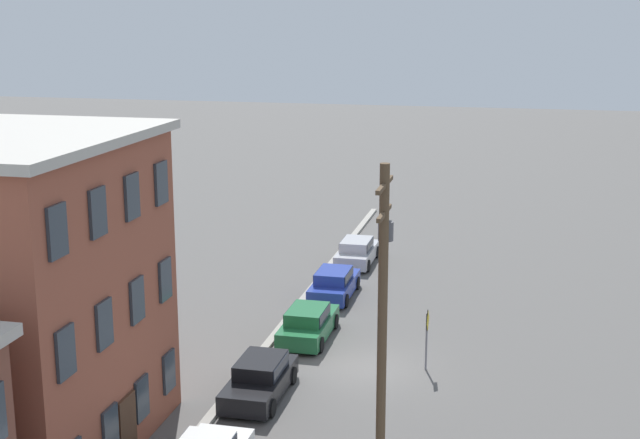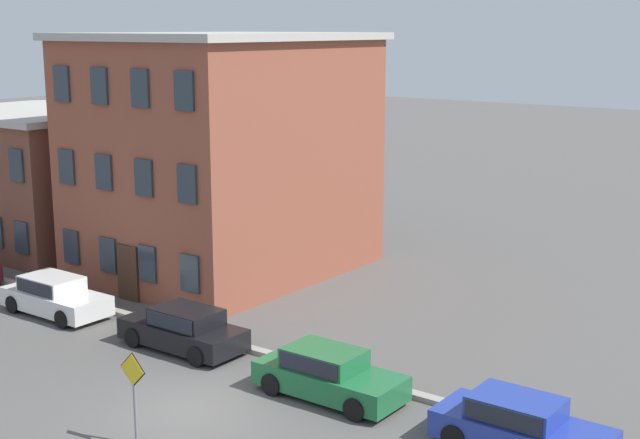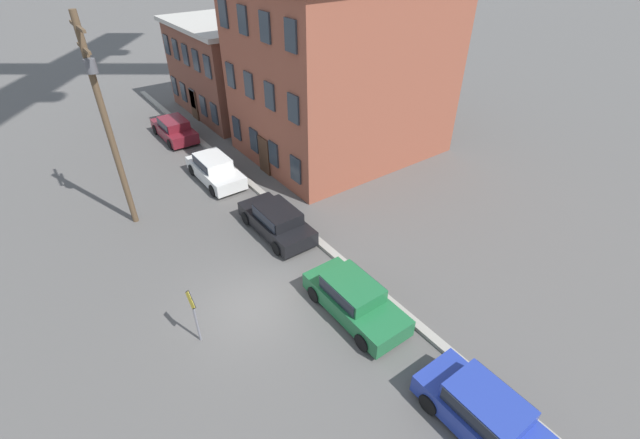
% 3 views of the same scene
% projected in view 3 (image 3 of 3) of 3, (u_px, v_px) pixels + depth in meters
% --- Properties ---
extents(ground_plane, '(200.00, 200.00, 0.00)m').
position_uv_depth(ground_plane, '(251.00, 307.00, 16.65)').
color(ground_plane, '#565451').
extents(kerb_strip, '(56.00, 0.36, 0.16)m').
position_uv_depth(kerb_strip, '(342.00, 261.00, 18.78)').
color(kerb_strip, '#9E998E').
rests_on(kerb_strip, ground_plane).
extents(apartment_corner, '(9.81, 11.41, 6.56)m').
position_uv_depth(apartment_corner, '(256.00, 63.00, 33.28)').
color(apartment_corner, brown).
rests_on(apartment_corner, ground_plane).
extents(apartment_midblock, '(9.47, 11.74, 10.19)m').
position_uv_depth(apartment_midblock, '(342.00, 69.00, 25.39)').
color(apartment_midblock, brown).
rests_on(apartment_midblock, ground_plane).
extents(car_maroon, '(4.40, 1.92, 1.43)m').
position_uv_depth(car_maroon, '(174.00, 128.00, 29.16)').
color(car_maroon, maroon).
rests_on(car_maroon, ground_plane).
extents(car_white, '(4.40, 1.92, 1.43)m').
position_uv_depth(car_white, '(215.00, 168.00, 24.41)').
color(car_white, silver).
rests_on(car_white, ground_plane).
extents(car_black, '(4.40, 1.92, 1.43)m').
position_uv_depth(car_black, '(277.00, 220.00, 20.20)').
color(car_black, black).
rests_on(car_black, ground_plane).
extents(car_green, '(4.40, 1.92, 1.43)m').
position_uv_depth(car_green, '(354.00, 298.00, 16.03)').
color(car_green, '#1E6638').
rests_on(car_green, ground_plane).
extents(car_blue, '(4.40, 1.92, 1.43)m').
position_uv_depth(car_blue, '(488.00, 415.00, 12.21)').
color(car_blue, '#233899').
rests_on(car_blue, ground_plane).
extents(caution_sign, '(0.90, 0.08, 2.47)m').
position_uv_depth(caution_sign, '(193.00, 308.00, 14.40)').
color(caution_sign, slate).
rests_on(caution_sign, ground_plane).
extents(utility_pole, '(2.40, 0.44, 9.65)m').
position_uv_depth(utility_pole, '(105.00, 118.00, 18.32)').
color(utility_pole, brown).
rests_on(utility_pole, ground_plane).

